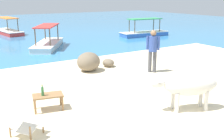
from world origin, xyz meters
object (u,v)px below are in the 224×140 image
low_bench_table (48,97)px  deck_chair_near (21,122)px  person_standing (153,48)px  boat_red (8,31)px  boat_blue (144,32)px  cow (189,85)px  boat_white (48,43)px  bottle (43,91)px

low_bench_table → deck_chair_near: bearing=-117.8°
person_standing → boat_red: bearing=-127.7°
boat_red → boat_blue: same height
cow → person_standing: (1.51, 3.18, 0.28)m
boat_white → boat_red: bearing=37.8°
cow → boat_red: bearing=-63.8°
boat_red → boat_blue: size_ratio=1.01×
cow → person_standing: size_ratio=1.10×
bottle → cow: bearing=-31.0°
low_bench_table → bottle: size_ratio=2.83×
bottle → deck_chair_near: bottle is taller
cow → boat_red: boat_red is taller
bottle → boat_red: (2.20, 15.43, -0.28)m
boat_blue → boat_white: same height
bottle → boat_red: size_ratio=0.08×
boat_white → person_standing: bearing=-134.6°
bottle → deck_chair_near: size_ratio=0.32×
boat_white → low_bench_table: bearing=-167.1°
bottle → person_standing: (4.69, 1.27, 0.42)m
boat_blue → low_bench_table: bearing=-134.0°
low_bench_table → boat_white: 8.82m
boat_white → boat_blue: bearing=-53.0°
cow → bottle: bearing=-8.0°
boat_blue → person_standing: bearing=-122.0°
cow → bottle: 3.71m
low_bench_table → person_standing: (4.56, 1.28, 0.60)m
bottle → boat_red: bearing=81.9°
bottle → person_standing: bearing=15.2°
deck_chair_near → bottle: bearing=17.7°
person_standing → boat_blue: size_ratio=0.43×
cow → boat_blue: boat_blue is taller
bottle → boat_blue: bearing=40.6°
cow → deck_chair_near: cow is taller
low_bench_table → bottle: (-0.13, 0.01, 0.19)m
person_standing → boat_blue: 9.77m
cow → boat_blue: bearing=-101.0°
cow → deck_chair_near: (-4.00, 0.78, -0.28)m
low_bench_table → boat_red: 15.57m
boat_blue → bottle: bearing=-134.4°
deck_chair_near → low_bench_table: bearing=13.6°
low_bench_table → boat_blue: size_ratio=0.22×
cow → boat_white: 10.26m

